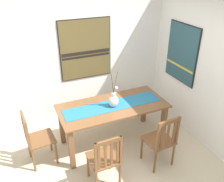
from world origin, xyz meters
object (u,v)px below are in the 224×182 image
at_px(centerpiece_vase, 114,100).
at_px(painting_on_back_wall, 86,49).
at_px(painting_on_side_wall, 182,53).
at_px(chair_1, 161,140).
at_px(chair_0, 105,159).
at_px(chair_2, 36,138).
at_px(dining_table, 113,111).

distance_m(centerpiece_vase, painting_on_back_wall, 1.19).
relative_size(painting_on_back_wall, painting_on_side_wall, 1.06).
height_order(centerpiece_vase, chair_1, centerpiece_vase).
bearing_deg(chair_1, chair_0, -178.47).
bearing_deg(chair_2, painting_on_back_wall, 39.42).
height_order(chair_1, chair_2, chair_1).
bearing_deg(dining_table, centerpiece_vase, -92.76).
relative_size(dining_table, painting_on_back_wall, 1.61).
bearing_deg(dining_table, painting_on_back_wall, 97.46).
distance_m(painting_on_back_wall, painting_on_side_wall, 1.79).
bearing_deg(centerpiece_vase, dining_table, 87.24).
bearing_deg(dining_table, chair_2, 179.62).
height_order(chair_2, painting_on_back_wall, painting_on_back_wall).
bearing_deg(chair_2, chair_0, -46.16).
distance_m(chair_1, painting_on_back_wall, 2.14).
bearing_deg(painting_on_back_wall, painting_on_side_wall, -26.76).
distance_m(dining_table, chair_1, 0.96).
xyz_separation_m(chair_0, chair_1, (0.95, 0.03, 0.00)).
xyz_separation_m(dining_table, centerpiece_vase, (-0.00, -0.04, 0.24)).
bearing_deg(chair_2, painting_on_side_wall, 3.36).
bearing_deg(painting_on_back_wall, centerpiece_vase, -82.98).
bearing_deg(painting_on_side_wall, chair_2, -176.64).
distance_m(chair_2, painting_on_back_wall, 1.83).
xyz_separation_m(painting_on_back_wall, painting_on_side_wall, (1.60, -0.81, -0.04)).
xyz_separation_m(dining_table, chair_1, (0.46, -0.82, -0.17)).
height_order(chair_1, painting_on_side_wall, painting_on_side_wall).
distance_m(dining_table, chair_2, 1.32).
distance_m(chair_0, chair_1, 0.95).
xyz_separation_m(centerpiece_vase, chair_2, (-1.31, 0.05, -0.41)).
bearing_deg(chair_0, centerpiece_vase, 58.76).
relative_size(chair_0, painting_on_side_wall, 0.85).
distance_m(dining_table, centerpiece_vase, 0.25).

